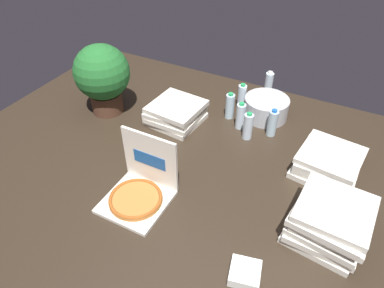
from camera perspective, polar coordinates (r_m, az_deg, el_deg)
The scene contains 14 objects.
ground_plane at distance 2.13m, azimuth -0.04°, elevation -5.04°, with size 3.20×2.40×0.02m, color #2D2319.
open_pizza_box at distance 1.96m, azimuth -8.61°, elevation -7.37°, with size 0.34×0.35×0.36m.
pizza_stack_right_near at distance 2.50m, azimuth -2.68°, elevation 5.13°, with size 0.38×0.37×0.15m.
pizza_stack_center_near at distance 1.87m, azimuth 21.66°, elevation -11.78°, with size 0.39×0.39×0.22m.
pizza_stack_left_mid at distance 2.24m, azimuth 21.45°, elevation -2.91°, with size 0.39×0.41×0.15m.
ice_bucket at distance 2.60m, azimuth 12.06°, elevation 5.84°, with size 0.32×0.32×0.15m, color #B7BABF.
water_bottle_0 at distance 2.35m, azimuth 9.18°, elevation 2.90°, with size 0.06×0.06×0.20m.
water_bottle_1 at distance 2.44m, azimuth 7.97°, elevation 4.57°, with size 0.06×0.06×0.20m.
water_bottle_2 at distance 2.66m, azimuth 8.23°, elevation 7.71°, with size 0.06×0.06×0.20m.
water_bottle_3 at distance 2.42m, azimuth 13.06°, elevation 3.38°, with size 0.06×0.06×0.20m.
water_bottle_4 at distance 2.54m, azimuth 6.23°, elevation 6.22°, with size 0.06×0.06×0.20m.
water_bottle_5 at distance 2.86m, azimuth 12.47°, elevation 9.63°, with size 0.06×0.06×0.20m.
potted_plant at distance 2.58m, azimuth -14.50°, elevation 10.79°, with size 0.40×0.40×0.52m.
napkin_pile at distance 1.70m, azimuth 8.69°, elevation -20.21°, with size 0.14×0.14×0.05m, color white.
Camera 1 is at (0.70, -1.34, 1.49)m, focal length 32.47 mm.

